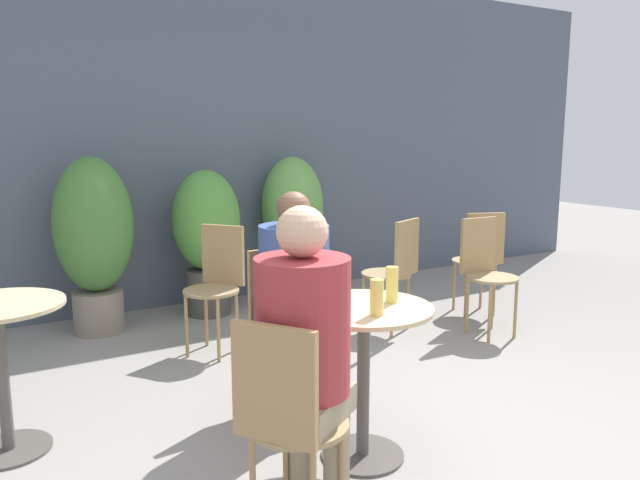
# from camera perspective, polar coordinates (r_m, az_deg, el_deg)

# --- Properties ---
(ground_plane) EXTENTS (20.00, 20.00, 0.00)m
(ground_plane) POSITION_cam_1_polar(r_m,az_deg,el_deg) (3.17, 8.49, -19.19)
(ground_plane) COLOR gray
(storefront_wall) EXTENTS (10.00, 0.06, 3.00)m
(storefront_wall) POSITION_cam_1_polar(r_m,az_deg,el_deg) (5.66, -12.48, 9.24)
(storefront_wall) COLOR #4C5666
(storefront_wall) RESTS_ON ground_plane
(cafe_table_near) EXTENTS (0.64, 0.64, 0.74)m
(cafe_table_near) POSITION_cam_1_polar(r_m,az_deg,el_deg) (2.95, 4.02, -10.03)
(cafe_table_near) COLOR #514C47
(cafe_table_near) RESTS_ON ground_plane
(cafe_table_far) EXTENTS (0.61, 0.61, 0.74)m
(cafe_table_far) POSITION_cam_1_polar(r_m,az_deg,el_deg) (3.36, -27.22, -8.84)
(cafe_table_far) COLOR #514C47
(cafe_table_far) RESTS_ON ground_plane
(bistro_chair_0) EXTENTS (0.39, 0.39, 0.89)m
(bistro_chair_0) POSITION_cam_1_polar(r_m,az_deg,el_deg) (3.54, -3.46, -6.55)
(bistro_chair_0) COLOR #997F56
(bistro_chair_0) RESTS_ON ground_plane
(bistro_chair_1) EXTENTS (0.44, 0.43, 0.89)m
(bistro_chair_1) POSITION_cam_1_polar(r_m,az_deg,el_deg) (2.33, -3.09, -15.47)
(bistro_chair_1) COLOR #997F56
(bistro_chair_1) RESTS_ON ground_plane
(bistro_chair_2) EXTENTS (0.44, 0.44, 0.89)m
(bistro_chair_2) POSITION_cam_1_polar(r_m,az_deg,el_deg) (4.44, -9.37, -3.28)
(bistro_chair_2) COLOR #997F56
(bistro_chair_2) RESTS_ON ground_plane
(bistro_chair_3) EXTENTS (0.39, 0.39, 0.89)m
(bistro_chair_3) POSITION_cam_1_polar(r_m,az_deg,el_deg) (4.93, 14.85, -2.18)
(bistro_chair_3) COLOR #997F56
(bistro_chair_3) RESTS_ON ground_plane
(bistro_chair_4) EXTENTS (0.42, 0.43, 0.89)m
(bistro_chair_4) POSITION_cam_1_polar(r_m,az_deg,el_deg) (4.79, 7.01, -2.24)
(bistro_chair_4) COLOR #997F56
(bistro_chair_4) RESTS_ON ground_plane
(bistro_chair_5) EXTENTS (0.41, 0.43, 0.89)m
(bistro_chair_5) POSITION_cam_1_polar(r_m,az_deg,el_deg) (5.37, 14.41, -1.19)
(bistro_chair_5) COLOR #997F56
(bistro_chair_5) RESTS_ON ground_plane
(seated_person_0) EXTENTS (0.38, 0.39, 1.23)m
(seated_person_0) POSITION_cam_1_polar(r_m,az_deg,el_deg) (3.37, -2.23, -4.13)
(seated_person_0) COLOR #2D2D33
(seated_person_0) RESTS_ON ground_plane
(seated_person_1) EXTENTS (0.45, 0.44, 1.28)m
(seated_person_1) POSITION_cam_1_polar(r_m,az_deg,el_deg) (2.37, -1.43, -9.48)
(seated_person_1) COLOR gray
(seated_person_1) RESTS_ON ground_plane
(beer_glass_0) EXTENTS (0.06, 0.06, 0.19)m
(beer_glass_0) POSITION_cam_1_polar(r_m,az_deg,el_deg) (2.88, 1.12, -4.07)
(beer_glass_0) COLOR #DBC65B
(beer_glass_0) RESTS_ON cafe_table_near
(beer_glass_1) EXTENTS (0.06, 0.06, 0.16)m
(beer_glass_1) POSITION_cam_1_polar(r_m,az_deg,el_deg) (2.73, 5.23, -5.25)
(beer_glass_1) COLOR #DBC65B
(beer_glass_1) RESTS_ON cafe_table_near
(beer_glass_2) EXTENTS (0.06, 0.06, 0.17)m
(beer_glass_2) POSITION_cam_1_polar(r_m,az_deg,el_deg) (2.94, 6.60, -4.07)
(beer_glass_2) COLOR #DBC65B
(beer_glass_2) RESTS_ON cafe_table_near
(potted_plant_0) EXTENTS (0.59, 0.59, 1.36)m
(potted_plant_0) POSITION_cam_1_polar(r_m,az_deg,el_deg) (5.04, -19.96, 0.44)
(potted_plant_0) COLOR slate
(potted_plant_0) RESTS_ON ground_plane
(potted_plant_1) EXTENTS (0.56, 0.56, 1.23)m
(potted_plant_1) POSITION_cam_1_polar(r_m,az_deg,el_deg) (5.32, -10.33, 0.71)
(potted_plant_1) COLOR #47423D
(potted_plant_1) RESTS_ON ground_plane
(potted_plant_2) EXTENTS (0.57, 0.57, 1.32)m
(potted_plant_2) POSITION_cam_1_polar(r_m,az_deg,el_deg) (5.76, -2.52, 1.68)
(potted_plant_2) COLOR #47423D
(potted_plant_2) RESTS_ON ground_plane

